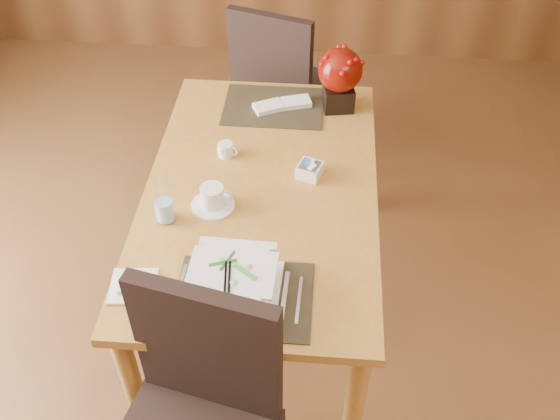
# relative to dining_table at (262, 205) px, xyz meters

# --- Properties ---
(dining_table) EXTENTS (0.90, 1.50, 0.75)m
(dining_table) POSITION_rel_dining_table_xyz_m (0.00, 0.00, 0.00)
(dining_table) COLOR #BA8133
(dining_table) RESTS_ON ground
(placemat_near) EXTENTS (0.45, 0.33, 0.01)m
(placemat_near) POSITION_rel_dining_table_xyz_m (0.00, -0.55, 0.10)
(placemat_near) COLOR black
(placemat_near) RESTS_ON dining_table
(placemat_far) EXTENTS (0.45, 0.33, 0.01)m
(placemat_far) POSITION_rel_dining_table_xyz_m (0.00, 0.55, 0.10)
(placemat_far) COLOR black
(placemat_far) RESTS_ON dining_table
(soup_setting) EXTENTS (0.31, 0.31, 0.12)m
(soup_setting) POSITION_rel_dining_table_xyz_m (-0.03, -0.54, 0.16)
(soup_setting) COLOR white
(soup_setting) RESTS_ON dining_table
(coffee_cup) EXTENTS (0.16, 0.16, 0.09)m
(coffee_cup) POSITION_rel_dining_table_xyz_m (-0.17, -0.12, 0.14)
(coffee_cup) COLOR white
(coffee_cup) RESTS_ON dining_table
(water_glass) EXTENTS (0.09, 0.09, 0.17)m
(water_glass) POSITION_rel_dining_table_xyz_m (-0.33, -0.21, 0.18)
(water_glass) COLOR white
(water_glass) RESTS_ON dining_table
(creamer_jug) EXTENTS (0.10, 0.10, 0.06)m
(creamer_jug) POSITION_rel_dining_table_xyz_m (-0.17, 0.18, 0.13)
(creamer_jug) COLOR white
(creamer_jug) RESTS_ON dining_table
(sugar_caddy) EXTENTS (0.11, 0.11, 0.05)m
(sugar_caddy) POSITION_rel_dining_table_xyz_m (0.18, 0.08, 0.12)
(sugar_caddy) COLOR white
(sugar_caddy) RESTS_ON dining_table
(berry_decor) EXTENTS (0.20, 0.20, 0.29)m
(berry_decor) POSITION_rel_dining_table_xyz_m (0.29, 0.57, 0.26)
(berry_decor) COLOR black
(berry_decor) RESTS_ON dining_table
(napkins_far) EXTENTS (0.27, 0.18, 0.02)m
(napkins_far) POSITION_rel_dining_table_xyz_m (0.05, 0.55, 0.11)
(napkins_far) COLOR white
(napkins_far) RESTS_ON dining_table
(bread_plate) EXTENTS (0.16, 0.16, 0.01)m
(bread_plate) POSITION_rel_dining_table_xyz_m (-0.37, -0.53, 0.10)
(bread_plate) COLOR white
(bread_plate) RESTS_ON dining_table
(near_chair) EXTENTS (0.58, 0.58, 1.04)m
(near_chair) POSITION_rel_dining_table_xyz_m (-0.11, -0.89, -0.07)
(near_chair) COLOR black
(near_chair) RESTS_ON ground
(far_chair) EXTENTS (0.59, 0.59, 0.99)m
(far_chair) POSITION_rel_dining_table_xyz_m (-0.02, 1.07, -0.09)
(far_chair) COLOR black
(far_chair) RESTS_ON ground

